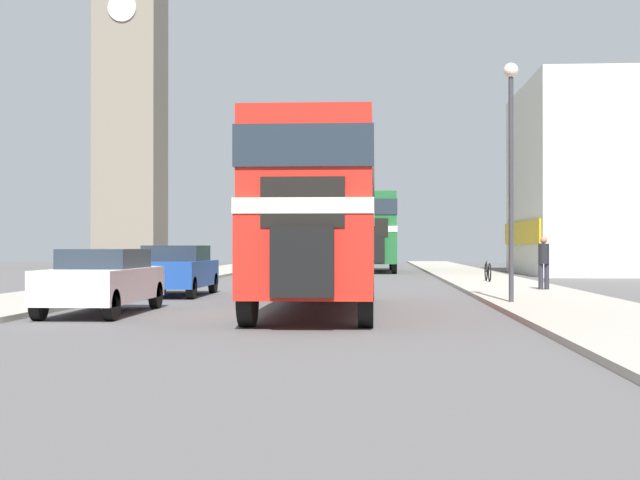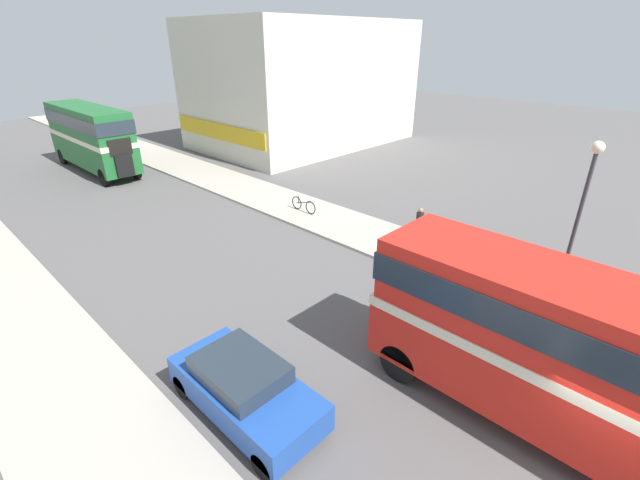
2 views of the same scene
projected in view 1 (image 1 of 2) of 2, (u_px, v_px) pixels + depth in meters
ground_plane at (275, 314)px, 19.43m from camera, size 120.00×120.00×0.00m
sidewalk_right at (589, 313)px, 19.01m from camera, size 3.50×120.00×0.12m
double_decker_bus at (320, 206)px, 20.30m from camera, size 2.48×10.00×4.00m
bus_distant at (375, 226)px, 50.97m from camera, size 2.38×9.65×4.37m
car_parked_near at (103, 280)px, 19.51m from camera, size 1.68×4.46×1.42m
car_parked_mid at (176, 270)px, 26.55m from camera, size 1.85×4.20×1.50m
pedestrian_walking at (544, 260)px, 27.98m from camera, size 0.34×0.34×1.66m
bicycle_on_pavement at (488, 272)px, 34.47m from camera, size 0.05×1.76×0.78m
street_lamp at (511, 145)px, 21.80m from camera, size 0.36×0.36×5.86m
church_tower at (131, 25)px, 59.05m from camera, size 4.29×4.29×31.66m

